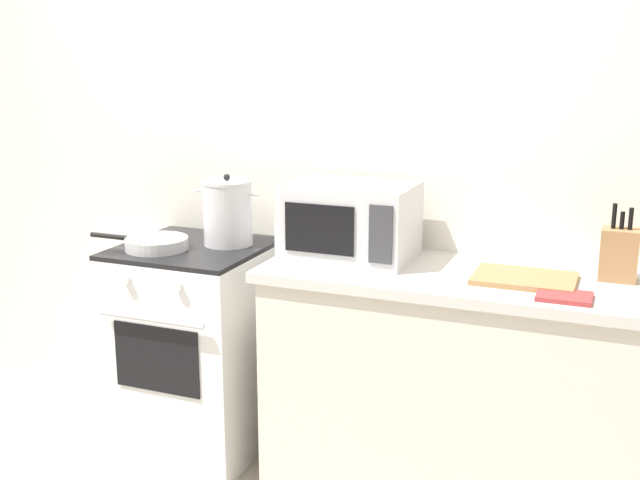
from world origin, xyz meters
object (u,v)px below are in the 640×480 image
cutting_board (525,278)px  oven_mitt (564,297)px  stock_pot (228,213)px  knife_block (619,254)px  frying_pan (155,243)px  stove (196,347)px  microwave (350,221)px

cutting_board → oven_mitt: 0.22m
stock_pot → knife_block: size_ratio=1.09×
stock_pot → frying_pan: 0.33m
frying_pan → cutting_board: (1.50, 0.11, -0.02)m
stove → cutting_board: size_ratio=2.56×
stove → oven_mitt: (1.54, -0.16, 0.47)m
stock_pot → cutting_board: 1.26m
knife_block → microwave: bearing=-176.5°
microwave → oven_mitt: microwave is taller
cutting_board → oven_mitt: cutting_board is taller
microwave → oven_mitt: (0.85, -0.24, -0.14)m
stove → oven_mitt: size_ratio=5.11×
stove → microwave: size_ratio=1.84×
frying_pan → cutting_board: bearing=4.0°
frying_pan → microwave: size_ratio=0.92×
stove → microwave: bearing=6.6°
stock_pot → frying_pan: size_ratio=0.66×
microwave → stove: bearing=-173.4°
frying_pan → oven_mitt: 1.65m
cutting_board → oven_mitt: (0.15, -0.16, -0.00)m
stove → knife_block: bearing=4.8°
stock_pot → microwave: size_ratio=0.61×
cutting_board → microwave: bearing=173.6°
cutting_board → knife_block: size_ratio=1.28×
frying_pan → cutting_board: size_ratio=1.28×
microwave → knife_block: size_ratio=1.78×
frying_pan → cutting_board: frying_pan is taller
microwave → cutting_board: size_ratio=1.39×
frying_pan → knife_block: bearing=7.8°
frying_pan → microwave: microwave is taller
frying_pan → stock_pot: bearing=38.2°
stock_pot → knife_block: stock_pot is taller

